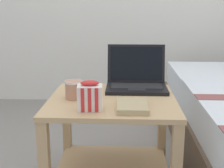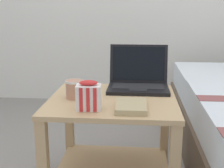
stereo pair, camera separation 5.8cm
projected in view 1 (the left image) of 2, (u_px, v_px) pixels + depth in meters
bedside_table at (112, 133)px, 1.52m from camera, size 0.60×0.56×0.50m
laptop at (136, 80)px, 1.64m from camera, size 0.31×0.26×0.22m
mug_front_left at (74, 89)px, 1.46m from camera, size 0.10×0.10×0.09m
snack_bag at (90, 97)px, 1.30m from camera, size 0.11×0.08×0.13m
cell_phone at (76, 88)px, 1.64m from camera, size 0.12×0.17×0.01m
closed_book at (132, 106)px, 1.32m from camera, size 0.13×0.19×0.02m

